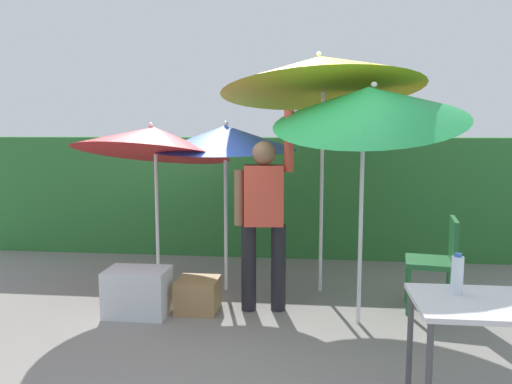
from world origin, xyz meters
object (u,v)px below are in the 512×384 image
object	(u,v)px
umbrella_orange	(153,141)
cooler_box	(138,292)
person_vendor	(264,213)
crate_cardboard	(198,295)
bottle_water	(457,275)
umbrella_navy	(226,138)
umbrella_rainbow	(321,74)
chair_plastic	(438,258)
folding_table	(487,318)
umbrella_yellow	(369,104)

from	to	relation	value
umbrella_orange	cooler_box	bearing A→B (deg)	-86.70
person_vendor	crate_cardboard	bearing A→B (deg)	-171.53
cooler_box	crate_cardboard	xyz separation A→B (m)	(0.53, 0.16, -0.06)
bottle_water	umbrella_navy	bearing A→B (deg)	127.74
umbrella_navy	cooler_box	bearing A→B (deg)	-130.20
umbrella_rainbow	bottle_water	bearing A→B (deg)	-71.51
umbrella_navy	chair_plastic	size ratio (longest dim) A/B	2.01
umbrella_navy	folding_table	bearing A→B (deg)	-51.56
crate_cardboard	umbrella_yellow	bearing A→B (deg)	-5.45
person_vendor	crate_cardboard	size ratio (longest dim) A/B	4.86
bottle_water	crate_cardboard	bearing A→B (deg)	140.11
chair_plastic	folding_table	distance (m)	1.97
umbrella_yellow	cooler_box	size ratio (longest dim) A/B	4.11
umbrella_rainbow	bottle_water	distance (m)	2.79
umbrella_rainbow	bottle_water	xyz separation A→B (m)	(0.77, -2.30, -1.38)
cooler_box	chair_plastic	bearing A→B (deg)	8.43
umbrella_navy	folding_table	distance (m)	3.16
chair_plastic	person_vendor	bearing A→B (deg)	-174.52
umbrella_rainbow	crate_cardboard	bearing A→B (deg)	-147.85
umbrella_rainbow	crate_cardboard	size ratio (longest dim) A/B	6.80
folding_table	bottle_water	size ratio (longest dim) A/B	3.33
person_vendor	umbrella_navy	bearing A→B (deg)	128.61
folding_table	umbrella_yellow	bearing A→B (deg)	108.28
umbrella_rainbow	umbrella_yellow	world-z (taller)	umbrella_rainbow
cooler_box	bottle_water	world-z (taller)	bottle_water
umbrella_orange	folding_table	xyz separation A→B (m)	(2.61, -2.24, -0.92)
umbrella_navy	bottle_water	bearing A→B (deg)	-52.26
crate_cardboard	folding_table	bearing A→B (deg)	-39.93
umbrella_orange	umbrella_navy	size ratio (longest dim) A/B	1.07
umbrella_yellow	bottle_water	xyz separation A→B (m)	(0.38, -1.44, -1.04)
umbrella_orange	crate_cardboard	world-z (taller)	umbrella_orange
umbrella_yellow	folding_table	world-z (taller)	umbrella_yellow
cooler_box	folding_table	world-z (taller)	folding_table
chair_plastic	bottle_water	bearing A→B (deg)	-100.51
chair_plastic	folding_table	xyz separation A→B (m)	(-0.20, -1.95, 0.16)
umbrella_rainbow	umbrella_orange	size ratio (longest dim) A/B	1.37
cooler_box	person_vendor	bearing A→B (deg)	12.53
cooler_box	folding_table	bearing A→B (deg)	-30.99
umbrella_rainbow	crate_cardboard	world-z (taller)	umbrella_rainbow
umbrella_rainbow	crate_cardboard	xyz separation A→B (m)	(-1.13, -0.71, -2.11)
bottle_water	chair_plastic	bearing A→B (deg)	79.49
umbrella_orange	person_vendor	distance (m)	1.42
chair_plastic	crate_cardboard	xyz separation A→B (m)	(-2.24, -0.25, -0.36)
umbrella_navy	person_vendor	distance (m)	1.00
chair_plastic	bottle_water	world-z (taller)	bottle_water
umbrella_yellow	umbrella_rainbow	bearing A→B (deg)	114.54
person_vendor	bottle_water	world-z (taller)	person_vendor
umbrella_orange	crate_cardboard	distance (m)	1.64
bottle_water	umbrella_yellow	bearing A→B (deg)	104.69
umbrella_yellow	folding_table	size ratio (longest dim) A/B	2.92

